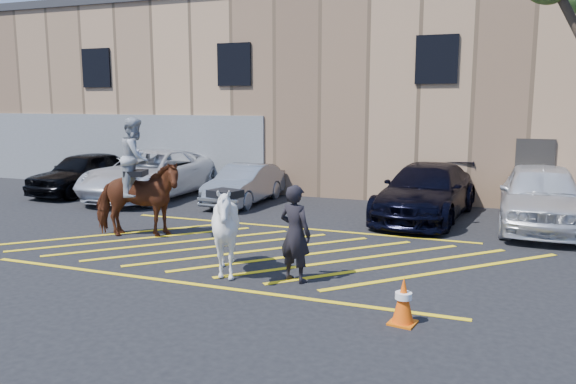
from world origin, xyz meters
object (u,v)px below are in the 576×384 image
(car_silver_sedan, at_px, (245,184))
(handler, at_px, (295,233))
(car_white_suv, at_px, (541,196))
(mounted_bay, at_px, (137,190))
(saddled_white, at_px, (226,230))
(car_blue_suv, at_px, (426,192))
(car_black_suv, at_px, (85,173))
(traffic_cone, at_px, (403,300))
(car_white_pickup, at_px, (152,174))

(car_silver_sedan, xyz_separation_m, handler, (4.30, -7.01, 0.27))
(car_white_suv, bearing_deg, car_silver_sedan, 176.75)
(car_white_suv, bearing_deg, mounted_bay, -153.47)
(handler, height_order, saddled_white, handler)
(car_white_suv, distance_m, handler, 7.87)
(handler, distance_m, mounted_bay, 5.16)
(car_blue_suv, relative_size, car_white_suv, 1.05)
(car_blue_suv, distance_m, handler, 6.87)
(car_black_suv, bearing_deg, handler, -29.20)
(traffic_cone, bearing_deg, car_black_suv, 147.60)
(car_black_suv, distance_m, car_white_suv, 15.12)
(car_silver_sedan, height_order, handler, handler)
(saddled_white, xyz_separation_m, traffic_cone, (3.56, -1.18, -0.54))
(car_white_suv, distance_m, traffic_cone, 8.13)
(traffic_cone, bearing_deg, mounted_bay, 155.37)
(car_white_pickup, xyz_separation_m, car_blue_suv, (9.36, -0.26, -0.05))
(car_black_suv, distance_m, traffic_cone, 15.19)
(car_silver_sedan, height_order, car_white_suv, car_white_suv)
(car_silver_sedan, xyz_separation_m, car_white_suv, (8.82, -0.57, 0.22))
(mounted_bay, distance_m, saddled_white, 4.02)
(saddled_white, bearing_deg, car_white_pickup, 132.35)
(car_black_suv, distance_m, car_blue_suv, 12.14)
(car_black_suv, relative_size, car_blue_suv, 0.84)
(car_blue_suv, height_order, car_white_suv, car_white_suv)
(car_silver_sedan, distance_m, car_blue_suv, 5.85)
(car_silver_sedan, bearing_deg, car_black_suv, -177.47)
(car_blue_suv, bearing_deg, car_white_suv, 1.78)
(car_white_suv, distance_m, saddled_white, 8.83)
(car_white_pickup, xyz_separation_m, mounted_bay, (3.02, -5.07, 0.36))
(car_white_pickup, relative_size, car_white_suv, 1.16)
(car_black_suv, xyz_separation_m, saddled_white, (9.26, -6.95, 0.15))
(car_silver_sedan, bearing_deg, mounted_bay, -94.92)
(car_black_suv, bearing_deg, car_white_suv, 2.12)
(car_white_pickup, bearing_deg, traffic_cone, -38.13)
(saddled_white, bearing_deg, handler, 6.65)
(traffic_cone, bearing_deg, saddled_white, 161.62)
(car_blue_suv, bearing_deg, car_silver_sedan, -176.59)
(handler, bearing_deg, traffic_cone, 166.46)
(car_blue_suv, height_order, traffic_cone, car_blue_suv)
(traffic_cone, bearing_deg, car_white_suv, 73.53)
(mounted_bay, relative_size, saddled_white, 1.49)
(saddled_white, bearing_deg, car_blue_suv, 67.16)
(car_white_pickup, distance_m, car_silver_sedan, 3.52)
(car_silver_sedan, distance_m, car_white_suv, 8.84)
(car_white_suv, height_order, saddled_white, saddled_white)
(car_silver_sedan, distance_m, mounted_bay, 5.18)
(car_white_suv, xyz_separation_m, traffic_cone, (-2.30, -7.78, -0.49))
(car_blue_suv, relative_size, handler, 2.91)
(car_blue_suv, distance_m, saddled_white, 7.43)
(car_blue_suv, bearing_deg, handler, -96.42)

